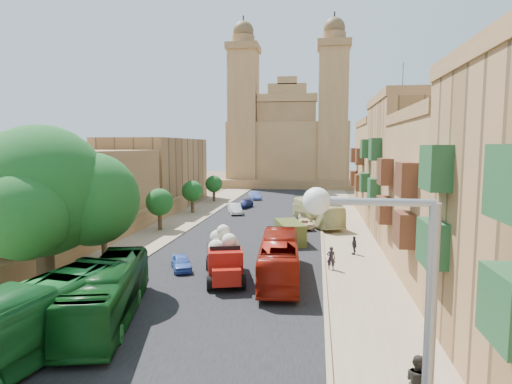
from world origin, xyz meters
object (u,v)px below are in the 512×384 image
(street_tree_d, at_px, (214,184))
(car_white_a, at_px, (235,209))
(car_blue_a, at_px, (181,263))
(ficus_tree, at_px, (44,196))
(pedestrian_b, at_px, (418,383))
(church, at_px, (289,143))
(car_blue_b, at_px, (255,196))
(bus_green_north, at_px, (109,293))
(streetlamp, at_px, (397,375))
(olive_pickup, at_px, (290,232))
(bus_green_south, at_px, (28,322))
(bus_cream_east, at_px, (317,212))
(car_dkblue, at_px, (244,204))
(car_white_b, at_px, (298,204))
(pedestrian_c, at_px, (354,245))
(street_tree_a, at_px, (103,218))
(pedestrian_a, at_px, (331,258))
(car_cream, at_px, (303,223))
(street_tree_c, at_px, (192,191))
(red_truck, at_px, (224,256))
(street_tree_b, at_px, (160,202))
(bus_red_east, at_px, (279,258))

(street_tree_d, distance_m, car_white_a, 13.67)
(street_tree_d, relative_size, car_blue_a, 1.32)
(ficus_tree, distance_m, pedestrian_b, 21.69)
(church, bearing_deg, car_blue_b, -98.00)
(church, bearing_deg, bus_green_north, -92.95)
(streetlamp, xyz_separation_m, olive_pickup, (-3.72, 32.00, -4.25))
(bus_green_south, bearing_deg, bus_cream_east, 78.40)
(streetlamp, height_order, car_dkblue, streetlamp)
(street_tree_d, height_order, car_white_a, street_tree_d)
(car_white_b, height_order, pedestrian_c, pedestrian_c)
(car_white_b, relative_size, pedestrian_c, 2.21)
(streetlamp, distance_m, bus_green_south, 16.18)
(street_tree_d, height_order, bus_green_south, street_tree_d)
(bus_green_north, bearing_deg, car_dkblue, 76.10)
(ficus_tree, bearing_deg, street_tree_a, 94.22)
(street_tree_a, distance_m, pedestrian_b, 25.98)
(streetlamp, distance_m, pedestrian_c, 28.75)
(car_white_a, bearing_deg, ficus_tree, -117.63)
(street_tree_d, xyz_separation_m, car_white_b, (13.72, -5.28, -2.21))
(pedestrian_b, bearing_deg, pedestrian_a, -16.64)
(church, distance_m, bus_green_north, 78.14)
(pedestrian_a, height_order, pedestrian_b, pedestrian_b)
(church, xyz_separation_m, car_cream, (5.00, -51.49, -8.96))
(street_tree_c, distance_m, olive_pickup, 21.35)
(red_truck, xyz_separation_m, bus_cream_east, (6.15, 20.99, -0.12))
(street_tree_c, xyz_separation_m, streetlamp, (17.72, -48.00, 2.33))
(car_white_a, bearing_deg, bus_cream_east, -48.70)
(street_tree_d, xyz_separation_m, olive_pickup, (14.00, -28.00, -1.84))
(street_tree_d, bearing_deg, red_truck, -75.31)
(streetlamp, bearing_deg, church, 94.87)
(red_truck, bearing_deg, car_blue_a, 155.47)
(streetlamp, bearing_deg, bus_green_south, 146.24)
(street_tree_b, relative_size, street_tree_d, 1.06)
(street_tree_d, height_order, car_blue_b, street_tree_d)
(church, distance_m, street_tree_d, 32.90)
(red_truck, relative_size, car_blue_a, 2.01)
(street_tree_a, height_order, streetlamp, streetlamp)
(car_blue_b, bearing_deg, street_tree_c, -133.78)
(car_dkblue, height_order, car_white_b, car_dkblue)
(bus_cream_east, relative_size, car_white_b, 3.02)
(street_tree_b, height_order, car_blue_b, street_tree_b)
(church, bearing_deg, car_cream, -84.45)
(ficus_tree, xyz_separation_m, street_tree_b, (-0.59, 19.99, -3.03))
(bus_green_north, distance_m, pedestrian_a, 15.71)
(bus_green_south, bearing_deg, bus_red_east, 60.76)
(church, height_order, bus_green_south, church)
(bus_green_south, bearing_deg, car_white_a, 96.59)
(church, height_order, bus_red_east, church)
(street_tree_d, xyz_separation_m, bus_green_south, (4.61, -51.24, -1.21))
(street_tree_d, xyz_separation_m, car_white_a, (5.80, -12.20, -2.11))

